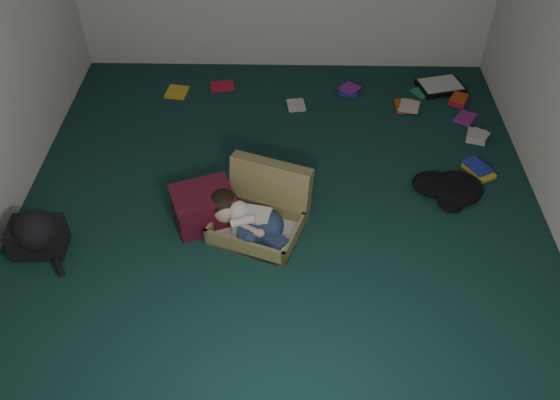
{
  "coord_description": "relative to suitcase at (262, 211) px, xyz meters",
  "views": [
    {
      "loc": [
        0.06,
        -3.13,
        3.17
      ],
      "look_at": [
        0.0,
        -0.15,
        0.35
      ],
      "focal_mm": 38.0,
      "sensor_mm": 36.0,
      "label": 1
    }
  ],
  "objects": [
    {
      "name": "suitcase",
      "position": [
        0.0,
        0.0,
        0.0
      ],
      "size": [
        0.79,
        0.78,
        0.45
      ],
      "rotation": [
        0.0,
        0.0,
        -0.35
      ],
      "color": "olive",
      "rests_on": "floor"
    },
    {
      "name": "clothing_pile",
      "position": [
        1.47,
        0.34,
        -0.07
      ],
      "size": [
        0.48,
        0.42,
        0.13
      ],
      "primitive_type": null,
      "rotation": [
        0.0,
        0.0,
        0.2
      ],
      "color": "black",
      "rests_on": "floor"
    },
    {
      "name": "book_scatter",
      "position": [
        0.96,
        1.5,
        -0.12
      ],
      "size": [
        2.94,
        1.5,
        0.02
      ],
      "color": "yellow",
      "rests_on": "floor"
    },
    {
      "name": "floor",
      "position": [
        0.13,
        0.04,
        -0.14
      ],
      "size": [
        4.5,
        4.5,
        0.0
      ],
      "primitive_type": "plane",
      "color": "#123532",
      "rests_on": "ground"
    },
    {
      "name": "backpack",
      "position": [
        -1.57,
        -0.29,
        -0.0
      ],
      "size": [
        0.46,
        0.38,
        0.27
      ],
      "primitive_type": null,
      "rotation": [
        0.0,
        0.0,
        0.05
      ],
      "color": "black",
      "rests_on": "floor"
    },
    {
      "name": "maroon_bin",
      "position": [
        -0.43,
        0.01,
        0.02
      ],
      "size": [
        0.53,
        0.48,
        0.3
      ],
      "rotation": [
        0.0,
        0.0,
        0.37
      ],
      "color": "#501020",
      "rests_on": "floor"
    },
    {
      "name": "paper_tray",
      "position": [
        1.65,
        1.87,
        -0.11
      ],
      "size": [
        0.48,
        0.4,
        0.06
      ],
      "rotation": [
        0.0,
        0.0,
        0.26
      ],
      "color": "black",
      "rests_on": "floor"
    },
    {
      "name": "person",
      "position": [
        -0.09,
        -0.13,
        0.04
      ],
      "size": [
        0.61,
        0.48,
        0.28
      ],
      "rotation": [
        0.0,
        0.0,
        -0.35
      ],
      "color": "silver",
      "rests_on": "suitcase"
    }
  ]
}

